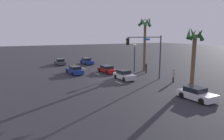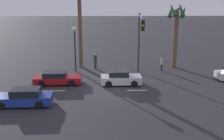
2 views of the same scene
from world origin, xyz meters
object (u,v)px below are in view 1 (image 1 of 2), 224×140
car_2 (87,61)px  traffic_signal (150,50)px  car_5 (74,70)px  pedestrian_1 (173,76)px  car_3 (107,69)px  streetlamp (135,52)px  car_1 (196,94)px  palm_tree_0 (194,46)px  pedestrian_0 (146,67)px  palm_tree_1 (145,31)px  car_4 (60,62)px  car_0 (124,75)px

car_2 → traffic_signal: size_ratio=0.68×
car_5 → pedestrian_1: 16.71m
car_5 → car_3: bearing=73.4°
car_5 → streetlamp: streetlamp is taller
pedestrian_1 → streetlamp: bearing=179.3°
car_1 → pedestrian_1: size_ratio=2.20×
palm_tree_0 → car_5: bearing=-140.8°
car_2 → traffic_signal: traffic_signal is taller
streetlamp → pedestrian_0: size_ratio=2.74×
car_5 → streetlamp: 11.44m
car_5 → palm_tree_1: bearing=74.8°
car_1 → car_4: size_ratio=0.91×
pedestrian_1 → palm_tree_1: (-9.58, 2.01, 6.41)m
car_3 → palm_tree_0: bearing=26.3°
car_2 → pedestrian_0: (15.59, 5.26, 0.33)m
car_3 → pedestrian_1: 12.33m
pedestrian_0 → palm_tree_1: (-1.81, 0.91, 6.38)m
car_2 → pedestrian_1: 23.73m
car_2 → streetlamp: 14.33m
palm_tree_0 → pedestrian_1: bearing=-138.8°
pedestrian_1 → car_1: bearing=-27.8°
car_3 → car_5: 5.87m
car_2 → car_4: bearing=-109.0°
streetlamp → pedestrian_1: streetlamp is taller
car_4 → traffic_signal: bearing=19.0°
car_0 → palm_tree_0: bearing=44.5°
car_0 → car_5: bearing=-146.1°
car_3 → car_5: size_ratio=0.99×
car_0 → car_4: car_0 is taller
car_3 → streetlamp: (1.28, 5.00, 3.11)m
car_5 → streetlamp: size_ratio=0.91×
pedestrian_0 → palm_tree_1: bearing=153.4°
car_1 → car_5: 21.12m
car_3 → streetlamp: 6.02m
palm_tree_1 → traffic_signal: bearing=-31.9°
palm_tree_0 → pedestrian_0: bearing=-176.8°
car_4 → car_5: size_ratio=0.93×
streetlamp → pedestrian_1: 10.40m
streetlamp → palm_tree_0: bearing=7.3°
car_5 → pedestrian_1: bearing=39.0°
car_5 → pedestrian_1: pedestrian_1 is taller
car_0 → car_4: (-20.29, -4.74, -0.02)m
car_3 → pedestrian_1: bearing=23.3°
car_2 → pedestrian_1: bearing=10.1°
car_2 → car_4: (-1.99, -5.77, -0.02)m
car_0 → car_2: (-18.31, 1.03, 0.00)m
car_1 → streetlamp: (-17.03, 3.82, 3.08)m
palm_tree_0 → palm_tree_1: bearing=178.1°
car_4 → palm_tree_0: (27.23, 11.57, 4.68)m
car_3 → traffic_signal: size_ratio=0.69×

